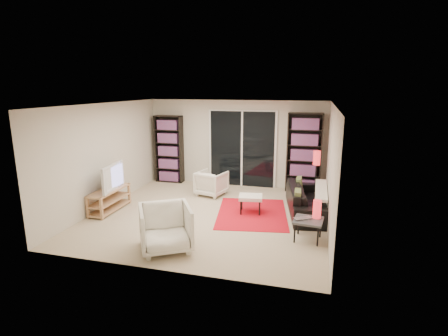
{
  "coord_description": "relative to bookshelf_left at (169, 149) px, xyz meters",
  "views": [
    {
      "loc": [
        2.18,
        -6.97,
        2.76
      ],
      "look_at": [
        0.25,
        0.3,
        1.0
      ],
      "focal_mm": 28.0,
      "sensor_mm": 36.0,
      "label": 1
    }
  ],
  "objects": [
    {
      "name": "side_table",
      "position": [
        4.08,
        -3.14,
        -0.62
      ],
      "size": [
        0.56,
        0.56,
        0.4
      ],
      "color": "#414145",
      "rests_on": "floor"
    },
    {
      "name": "wall_front",
      "position": [
        1.95,
        -4.83,
        0.22
      ],
      "size": [
        5.0,
        0.02,
        2.4
      ],
      "primitive_type": "cube",
      "color": "beige",
      "rests_on": "ground"
    },
    {
      "name": "sofa",
      "position": [
        4.04,
        -1.69,
        -0.67
      ],
      "size": [
        1.13,
        2.18,
        0.61
      ],
      "primitive_type": "imported",
      "rotation": [
        0.0,
        0.0,
        1.73
      ],
      "color": "black",
      "rests_on": "floor"
    },
    {
      "name": "wall_back",
      "position": [
        1.95,
        0.17,
        0.22
      ],
      "size": [
        5.0,
        0.02,
        2.4
      ],
      "primitive_type": "cube",
      "color": "beige",
      "rests_on": "ground"
    },
    {
      "name": "tv_stand",
      "position": [
        -0.32,
        -2.67,
        -0.71
      ],
      "size": [
        0.39,
        1.22,
        0.5
      ],
      "color": "tan",
      "rests_on": "floor"
    },
    {
      "name": "floor_lamp",
      "position": [
        4.18,
        -0.82,
        -0.02
      ],
      "size": [
        0.19,
        0.19,
        1.26
      ],
      "color": "black",
      "rests_on": "floor"
    },
    {
      "name": "floor",
      "position": [
        1.95,
        -2.33,
        -0.98
      ],
      "size": [
        5.0,
        5.0,
        0.0
      ],
      "primitive_type": "plane",
      "color": "beige",
      "rests_on": "ground"
    },
    {
      "name": "laptop",
      "position": [
        4.01,
        -3.18,
        -0.56
      ],
      "size": [
        0.39,
        0.36,
        0.03
      ],
      "primitive_type": "imported",
      "rotation": [
        0.0,
        0.0,
        0.56
      ],
      "color": "silver",
      "rests_on": "side_table"
    },
    {
      "name": "bookshelf_right",
      "position": [
        3.85,
        -0.0,
        0.07
      ],
      "size": [
        0.9,
        0.3,
        2.1
      ],
      "color": "black",
      "rests_on": "ground"
    },
    {
      "name": "wall_right",
      "position": [
        4.45,
        -2.33,
        0.22
      ],
      "size": [
        0.02,
        5.0,
        2.4
      ],
      "primitive_type": "cube",
      "color": "beige",
      "rests_on": "ground"
    },
    {
      "name": "armchair_back",
      "position": [
        1.58,
        -0.96,
        -0.66
      ],
      "size": [
        0.83,
        0.85,
        0.64
      ],
      "primitive_type": "imported",
      "rotation": [
        0.0,
        0.0,
        2.89
      ],
      "color": "silver",
      "rests_on": "floor"
    },
    {
      "name": "tv",
      "position": [
        -0.3,
        -2.67,
        -0.18
      ],
      "size": [
        0.26,
        1.03,
        0.59
      ],
      "primitive_type": "imported",
      "rotation": [
        0.0,
        0.0,
        1.7
      ],
      "color": "black",
      "rests_on": "tv_stand"
    },
    {
      "name": "sliding_door",
      "position": [
        2.15,
        0.13,
        0.07
      ],
      "size": [
        1.92,
        0.08,
        2.16
      ],
      "color": "white",
      "rests_on": "ground"
    },
    {
      "name": "ottoman",
      "position": [
        2.8,
        -2.0,
        -0.63
      ],
      "size": [
        0.57,
        0.49,
        0.4
      ],
      "color": "silver",
      "rests_on": "floor"
    },
    {
      "name": "rug",
      "position": [
        2.85,
        -2.04,
        -0.97
      ],
      "size": [
        1.81,
        2.24,
        0.01
      ],
      "primitive_type": "cube",
      "rotation": [
        0.0,
        0.0,
        0.16
      ],
      "color": "red",
      "rests_on": "floor"
    },
    {
      "name": "armchair_front",
      "position": [
        1.73,
        -4.16,
        -0.58
      ],
      "size": [
        1.17,
        1.18,
        0.79
      ],
      "primitive_type": "imported",
      "rotation": [
        0.0,
        0.0,
        0.54
      ],
      "color": "silver",
      "rests_on": "floor"
    },
    {
      "name": "table_lamp",
      "position": [
        4.23,
        -3.01,
        -0.41
      ],
      "size": [
        0.15,
        0.15,
        0.34
      ],
      "primitive_type": "cylinder",
      "color": "red",
      "rests_on": "side_table"
    },
    {
      "name": "ceiling",
      "position": [
        1.95,
        -2.33,
        1.42
      ],
      "size": [
        5.0,
        5.0,
        0.02
      ],
      "primitive_type": "cube",
      "color": "white",
      "rests_on": "wall_back"
    },
    {
      "name": "wall_left",
      "position": [
        -0.55,
        -2.33,
        0.22
      ],
      "size": [
        0.02,
        5.0,
        2.4
      ],
      "primitive_type": "cube",
      "color": "beige",
      "rests_on": "ground"
    },
    {
      "name": "bookshelf_left",
      "position": [
        0.0,
        0.0,
        0.0
      ],
      "size": [
        0.8,
        0.3,
        1.95
      ],
      "color": "black",
      "rests_on": "ground"
    }
  ]
}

